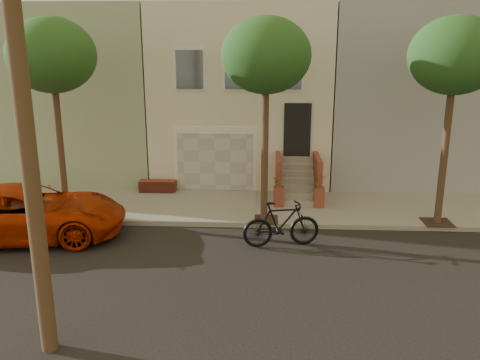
{
  "coord_description": "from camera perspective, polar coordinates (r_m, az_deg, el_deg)",
  "views": [
    {
      "loc": [
        1.02,
        -11.2,
        5.48
      ],
      "look_at": [
        0.27,
        3.0,
        1.7
      ],
      "focal_mm": 36.93,
      "sensor_mm": 36.0,
      "label": 1
    }
  ],
  "objects": [
    {
      "name": "ground",
      "position": [
        12.51,
        -2.01,
        -11.1
      ],
      "size": [
        90.0,
        90.0,
        0.0
      ],
      "primitive_type": "plane",
      "color": "black",
      "rests_on": "ground"
    },
    {
      "name": "sidewalk",
      "position": [
        17.44,
        -0.49,
        -3.16
      ],
      "size": [
        40.0,
        3.7,
        0.15
      ],
      "primitive_type": "cube",
      "color": "gray",
      "rests_on": "ground"
    },
    {
      "name": "house_row",
      "position": [
        22.48,
        0.41,
        10.22
      ],
      "size": [
        33.1,
        11.7,
        7.0
      ],
      "color": "beige",
      "rests_on": "sidewalk"
    },
    {
      "name": "tree_left",
      "position": [
        16.44,
        -20.93,
        13.17
      ],
      "size": [
        2.7,
        2.57,
        6.3
      ],
      "color": "#2D2116",
      "rests_on": "sidewalk"
    },
    {
      "name": "tree_mid",
      "position": [
        15.1,
        3.02,
        14.03
      ],
      "size": [
        2.7,
        2.57,
        6.3
      ],
      "color": "#2D2116",
      "rests_on": "sidewalk"
    },
    {
      "name": "tree_right",
      "position": [
        16.06,
        23.59,
        12.9
      ],
      "size": [
        2.7,
        2.57,
        6.3
      ],
      "color": "#2D2116",
      "rests_on": "sidewalk"
    },
    {
      "name": "pickup_truck",
      "position": [
        15.93,
        -23.51,
        -3.47
      ],
      "size": [
        6.1,
        3.54,
        1.6
      ],
      "primitive_type": "imported",
      "rotation": [
        0.0,
        0.0,
        1.73
      ],
      "color": "#AE2500",
      "rests_on": "ground"
    },
    {
      "name": "motorcycle",
      "position": [
        14.12,
        4.8,
        -5.08
      ],
      "size": [
        2.3,
        1.06,
        1.33
      ],
      "primitive_type": "imported",
      "rotation": [
        0.0,
        0.0,
        1.77
      ],
      "color": "black",
      "rests_on": "ground"
    }
  ]
}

